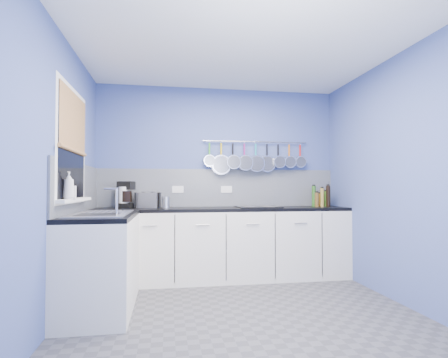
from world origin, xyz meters
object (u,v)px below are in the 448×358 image
object	(u,v)px
coffee_maker	(126,195)
hob	(258,207)
soap_bottle_b	(71,189)
toaster	(148,200)
soap_bottle_a	(69,185)
paper_towel	(123,197)
canister	(166,202)

from	to	relation	value
coffee_maker	hob	size ratio (longest dim) A/B	0.62
soap_bottle_b	hob	bearing A→B (deg)	28.67
soap_bottle_b	toaster	world-z (taller)	soap_bottle_b
coffee_maker	soap_bottle_a	bearing A→B (deg)	-88.79
paper_towel	hob	size ratio (longest dim) A/B	0.49
toaster	canister	bearing A→B (deg)	-0.91
soap_bottle_b	paper_towel	xyz separation A→B (m)	(0.31, 1.15, -0.10)
coffee_maker	canister	bearing A→B (deg)	10.89
coffee_maker	hob	xyz separation A→B (m)	(1.66, -0.09, -0.16)
soap_bottle_a	hob	size ratio (longest dim) A/B	0.45
soap_bottle_b	paper_towel	bearing A→B (deg)	74.90
soap_bottle_b	toaster	distance (m)	1.36
hob	soap_bottle_b	bearing A→B (deg)	-151.33
soap_bottle_b	hob	distance (m)	2.28
soap_bottle_a	toaster	world-z (taller)	soap_bottle_a
toaster	soap_bottle_a	bearing A→B (deg)	-96.78
toaster	soap_bottle_b	bearing A→B (deg)	-98.07
soap_bottle_b	soap_bottle_a	bearing A→B (deg)	-90.00
canister	hob	distance (m)	1.17
paper_towel	canister	xyz separation A→B (m)	(0.52, -0.02, -0.06)
hob	soap_bottle_a	bearing A→B (deg)	-149.77
soap_bottle_a	paper_towel	distance (m)	1.27
canister	coffee_maker	bearing A→B (deg)	174.60
soap_bottle_a	canister	distance (m)	1.48
soap_bottle_a	hob	world-z (taller)	soap_bottle_a
coffee_maker	toaster	xyz separation A→B (m)	(0.26, 0.03, -0.07)
soap_bottle_a	canister	size ratio (longest dim) A/B	1.72
soap_bottle_b	toaster	size ratio (longest dim) A/B	0.58
soap_bottle_b	paper_towel	distance (m)	1.20
paper_towel	toaster	size ratio (longest dim) A/B	0.89
hob	toaster	bearing A→B (deg)	174.92
soap_bottle_a	toaster	distance (m)	1.43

